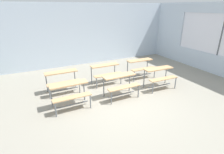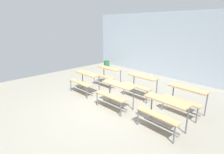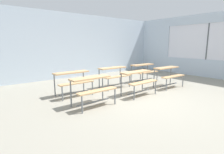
{
  "view_description": "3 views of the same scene",
  "coord_description": "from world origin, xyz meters",
  "px_view_note": "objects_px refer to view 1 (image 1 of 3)",
  "views": [
    {
      "loc": [
        -2.38,
        -4.19,
        2.81
      ],
      "look_at": [
        0.15,
        0.98,
        0.5
      ],
      "focal_mm": 28.28,
      "sensor_mm": 36.0,
      "label": 1
    },
    {
      "loc": [
        3.71,
        -3.14,
        2.49
      ],
      "look_at": [
        -0.84,
        1.23,
        0.58
      ],
      "focal_mm": 28.51,
      "sensor_mm": 36.0,
      "label": 2
    },
    {
      "loc": [
        -3.8,
        -3.3,
        1.6
      ],
      "look_at": [
        -0.06,
        1.43,
        0.45
      ],
      "focal_mm": 28.0,
      "sensor_mm": 36.0,
      "label": 3
    }
  ],
  "objects_px": {
    "desk_bench_r0c0": "(70,90)",
    "desk_bench_r1c2": "(141,64)",
    "desk_bench_r0c2": "(160,74)",
    "desk_bench_r1c1": "(106,70)",
    "desk_bench_r1c0": "(62,77)",
    "desk_bench_r0c1": "(121,81)"
  },
  "relations": [
    {
      "from": "desk_bench_r0c1",
      "to": "desk_bench_r1c1",
      "type": "bearing_deg",
      "value": 88.16
    },
    {
      "from": "desk_bench_r0c0",
      "to": "desk_bench_r1c1",
      "type": "xyz_separation_m",
      "value": [
        1.66,
        1.16,
        0.0
      ]
    },
    {
      "from": "desk_bench_r1c2",
      "to": "desk_bench_r0c1",
      "type": "bearing_deg",
      "value": -141.98
    },
    {
      "from": "desk_bench_r0c2",
      "to": "desk_bench_r1c0",
      "type": "bearing_deg",
      "value": 161.99
    },
    {
      "from": "desk_bench_r0c1",
      "to": "desk_bench_r0c2",
      "type": "xyz_separation_m",
      "value": [
        1.61,
        -0.0,
        0.0
      ]
    },
    {
      "from": "desk_bench_r0c0",
      "to": "desk_bench_r0c1",
      "type": "height_order",
      "value": "same"
    },
    {
      "from": "desk_bench_r0c1",
      "to": "desk_bench_r0c2",
      "type": "height_order",
      "value": "same"
    },
    {
      "from": "desk_bench_r0c0",
      "to": "desk_bench_r0c2",
      "type": "height_order",
      "value": "same"
    },
    {
      "from": "desk_bench_r1c1",
      "to": "desk_bench_r1c2",
      "type": "xyz_separation_m",
      "value": [
        1.59,
        -0.03,
        0.0
      ]
    },
    {
      "from": "desk_bench_r0c1",
      "to": "desk_bench_r1c1",
      "type": "distance_m",
      "value": 1.22
    },
    {
      "from": "desk_bench_r0c0",
      "to": "desk_bench_r0c2",
      "type": "xyz_separation_m",
      "value": [
        3.25,
        -0.06,
        0.0
      ]
    },
    {
      "from": "desk_bench_r0c2",
      "to": "desk_bench_r1c1",
      "type": "distance_m",
      "value": 2.01
    },
    {
      "from": "desk_bench_r0c0",
      "to": "desk_bench_r1c1",
      "type": "distance_m",
      "value": 2.02
    },
    {
      "from": "desk_bench_r0c1",
      "to": "desk_bench_r1c0",
      "type": "height_order",
      "value": "same"
    },
    {
      "from": "desk_bench_r0c1",
      "to": "desk_bench_r1c0",
      "type": "distance_m",
      "value": 2.03
    },
    {
      "from": "desk_bench_r1c0",
      "to": "desk_bench_r0c1",
      "type": "bearing_deg",
      "value": -36.36
    },
    {
      "from": "desk_bench_r0c0",
      "to": "desk_bench_r1c1",
      "type": "bearing_deg",
      "value": 33.87
    },
    {
      "from": "desk_bench_r0c2",
      "to": "desk_bench_r1c1",
      "type": "height_order",
      "value": "same"
    },
    {
      "from": "desk_bench_r0c2",
      "to": "desk_bench_r0c0",
      "type": "bearing_deg",
      "value": -179.01
    },
    {
      "from": "desk_bench_r0c0",
      "to": "desk_bench_r1c2",
      "type": "distance_m",
      "value": 3.44
    },
    {
      "from": "desk_bench_r0c0",
      "to": "desk_bench_r1c2",
      "type": "bearing_deg",
      "value": 18.04
    },
    {
      "from": "desk_bench_r0c2",
      "to": "desk_bench_r1c0",
      "type": "height_order",
      "value": "same"
    }
  ]
}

